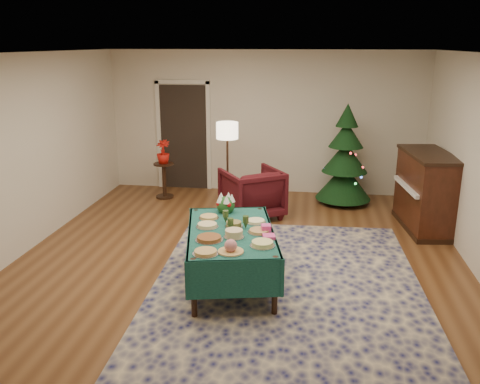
# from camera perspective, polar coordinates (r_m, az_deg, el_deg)

# --- Properties ---
(room_shell) EXTENTS (7.00, 7.00, 7.00)m
(room_shell) POSITION_cam_1_polar(r_m,az_deg,el_deg) (6.38, -0.16, 3.11)
(room_shell) COLOR #593319
(room_shell) RESTS_ON ground
(doorway) EXTENTS (1.08, 0.04, 2.16)m
(doorway) POSITION_cam_1_polar(r_m,az_deg,el_deg) (10.10, -6.34, 6.50)
(doorway) COLOR black
(doorway) RESTS_ON ground
(rug) EXTENTS (3.34, 4.31, 0.02)m
(rug) POSITION_cam_1_polar(r_m,az_deg,el_deg) (6.24, 5.28, -10.42)
(rug) COLOR #131649
(rug) RESTS_ON ground
(buffet_table) EXTENTS (1.37, 1.93, 0.68)m
(buffet_table) POSITION_cam_1_polar(r_m,az_deg,el_deg) (6.08, -1.03, -5.53)
(buffet_table) COLOR black
(buffet_table) RESTS_ON ground
(platter_0) EXTENTS (0.28, 0.28, 0.04)m
(platter_0) POSITION_cam_1_polar(r_m,az_deg,el_deg) (5.38, -3.89, -6.77)
(platter_0) COLOR silver
(platter_0) RESTS_ON buffet_table
(platter_1) EXTENTS (0.28, 0.28, 0.15)m
(platter_1) POSITION_cam_1_polar(r_m,az_deg,el_deg) (5.39, -1.05, -6.23)
(platter_1) COLOR silver
(platter_1) RESTS_ON buffet_table
(platter_2) EXTENTS (0.28, 0.28, 0.06)m
(platter_2) POSITION_cam_1_polar(r_m,az_deg,el_deg) (5.57, 2.53, -5.84)
(platter_2) COLOR silver
(platter_2) RESTS_ON buffet_table
(platter_3) EXTENTS (0.32, 0.32, 0.05)m
(platter_3) POSITION_cam_1_polar(r_m,az_deg,el_deg) (5.74, -3.49, -5.23)
(platter_3) COLOR silver
(platter_3) RESTS_ON buffet_table
(platter_4) EXTENTS (0.24, 0.24, 0.09)m
(platter_4) POSITION_cam_1_polar(r_m,az_deg,el_deg) (5.80, -0.68, -4.71)
(platter_4) COLOR silver
(platter_4) RESTS_ON buffet_table
(platter_5) EXTENTS (0.27, 0.27, 0.04)m
(platter_5) POSITION_cam_1_polar(r_m,az_deg,el_deg) (5.96, 2.18, -4.41)
(platter_5) COLOR silver
(platter_5) RESTS_ON buffet_table
(platter_6) EXTENTS (0.27, 0.27, 0.05)m
(platter_6) POSITION_cam_1_polar(r_m,az_deg,el_deg) (6.14, -3.70, -3.77)
(platter_6) COLOR silver
(platter_6) RESTS_ON buffet_table
(platter_7) EXTENTS (0.22, 0.22, 0.07)m
(platter_7) POSITION_cam_1_polar(r_m,az_deg,el_deg) (6.13, -0.70, -3.66)
(platter_7) COLOR silver
(platter_7) RESTS_ON buffet_table
(platter_8) EXTENTS (0.25, 0.25, 0.04)m
(platter_8) POSITION_cam_1_polar(r_m,az_deg,el_deg) (6.27, 1.78, -3.32)
(platter_8) COLOR silver
(platter_8) RESTS_ON buffet_table
(platter_9) EXTENTS (0.26, 0.26, 0.04)m
(platter_9) POSITION_cam_1_polar(r_m,az_deg,el_deg) (6.43, -3.53, -2.85)
(platter_9) COLOR silver
(platter_9) RESTS_ON buffet_table
(goblet_0) EXTENTS (0.07, 0.07, 0.16)m
(goblet_0) POSITION_cam_1_polar(r_m,az_deg,el_deg) (6.25, -1.62, -2.75)
(goblet_0) COLOR #2D471E
(goblet_0) RESTS_ON buffet_table
(goblet_1) EXTENTS (0.07, 0.07, 0.16)m
(goblet_1) POSITION_cam_1_polar(r_m,az_deg,el_deg) (6.06, 0.65, -3.38)
(goblet_1) COLOR #2D471E
(goblet_1) RESTS_ON buffet_table
(goblet_2) EXTENTS (0.07, 0.07, 0.16)m
(goblet_2) POSITION_cam_1_polar(r_m,az_deg,el_deg) (5.98, -1.08, -3.64)
(goblet_2) COLOR #2D471E
(goblet_2) RESTS_ON buffet_table
(napkin_stack) EXTENTS (0.16, 0.16, 0.04)m
(napkin_stack) POSITION_cam_1_polar(r_m,az_deg,el_deg) (5.80, 3.27, -5.02)
(napkin_stack) COLOR #EE4291
(napkin_stack) RESTS_ON buffet_table
(gift_box) EXTENTS (0.13, 0.13, 0.09)m
(gift_box) POSITION_cam_1_polar(r_m,az_deg,el_deg) (5.96, 2.95, -4.12)
(gift_box) COLOR #E43F95
(gift_box) RESTS_ON buffet_table
(centerpiece) EXTENTS (0.25, 0.25, 0.28)m
(centerpiece) POSITION_cam_1_polar(r_m,az_deg,el_deg) (6.63, -1.62, -1.29)
(centerpiece) COLOR #1E4C1E
(centerpiece) RESTS_ON buffet_table
(armchair) EXTENTS (1.19, 1.17, 0.91)m
(armchair) POSITION_cam_1_polar(r_m,az_deg,el_deg) (8.44, 1.35, 0.15)
(armchair) COLOR #400D12
(armchair) RESTS_ON ground
(floor_lamp) EXTENTS (0.37, 0.37, 1.53)m
(floor_lamp) POSITION_cam_1_polar(r_m,az_deg,el_deg) (8.66, -1.44, 6.31)
(floor_lamp) COLOR #A57F3F
(floor_lamp) RESTS_ON ground
(side_table) EXTENTS (0.37, 0.37, 0.66)m
(side_table) POSITION_cam_1_polar(r_m,az_deg,el_deg) (9.63, -8.50, 1.23)
(side_table) COLOR black
(side_table) RESTS_ON ground
(potted_plant) EXTENTS (0.24, 0.44, 0.24)m
(potted_plant) POSITION_cam_1_polar(r_m,az_deg,el_deg) (9.52, -8.62, 3.92)
(potted_plant) COLOR red
(potted_plant) RESTS_ON side_table
(christmas_tree) EXTENTS (1.22, 1.22, 1.81)m
(christmas_tree) POSITION_cam_1_polar(r_m,az_deg,el_deg) (9.29, 11.70, 3.61)
(christmas_tree) COLOR black
(christmas_tree) RESTS_ON ground
(piano) EXTENTS (0.81, 1.47, 1.21)m
(piano) POSITION_cam_1_polar(r_m,az_deg,el_deg) (8.38, 20.15, -0.01)
(piano) COLOR black
(piano) RESTS_ON ground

